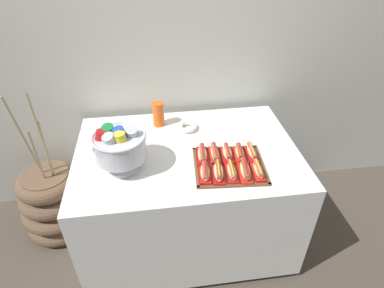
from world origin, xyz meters
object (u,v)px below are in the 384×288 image
Objects in this scene: hot_dog_2 at (232,171)px; hot_dog_7 at (227,153)px; hot_dog_1 at (218,172)px; punch_bowl at (120,145)px; hot_dog_5 at (202,154)px; hot_dog_0 at (205,172)px; hot_dog_6 at (215,153)px; cup_stack at (158,114)px; donut at (188,127)px; floor_vase at (55,203)px; hot_dog_3 at (245,170)px; hot_dog_4 at (258,170)px; serving_tray at (229,166)px; buffet_table at (187,193)px; hot_dog_8 at (240,153)px; hot_dog_9 at (252,152)px.

hot_dog_7 is (0.01, 0.16, 0.00)m from hot_dog_2.
hot_dog_1 is 0.57m from punch_bowl.
hot_dog_2 is 0.64m from punch_bowl.
hot_dog_0 is at bearing -94.25° from hot_dog_5.
hot_dog_6 is at bearing 110.19° from hot_dog_2.
hot_dog_1 reaches higher than hot_dog_2.
hot_dog_1 reaches higher than hot_dog_0.
cup_stack reaches higher than donut.
punch_bowl is (-0.46, 0.15, 0.13)m from hot_dog_0.
floor_vase is 6.20× the size of hot_dog_5.
punch_bowl reaches higher than donut.
floor_vase is at bearing 151.05° from punch_bowl.
hot_dog_2 is 0.94× the size of hot_dog_6.
hot_dog_4 is (0.07, -0.01, -0.00)m from hot_dog_3.
hot_dog_1 is (-0.08, -0.08, 0.03)m from serving_tray.
serving_tray is 2.50× the size of cup_stack.
hot_dog_7 is (0.15, -0.01, 0.00)m from hot_dog_5.
hot_dog_5 is at bearing 146.94° from hot_dog_4.
hot_dog_1 is 0.18m from hot_dog_7.
hot_dog_7 is (0.16, 0.15, 0.00)m from hot_dog_0.
hot_dog_2 is at bearing -52.04° from buffet_table.
hot_dog_0 is at bearing -17.57° from punch_bowl.
punch_bowl is at bearing 167.54° from hot_dog_4.
hot_dog_8 reaches higher than donut.
hot_dog_6 is 0.15m from hot_dog_8.
hot_dog_8 is 0.71m from punch_bowl.
hot_dog_7 is 0.40m from donut.
hot_dog_9 is 0.55× the size of punch_bowl.
donut is (-0.11, 0.51, -0.02)m from hot_dog_1.
hot_dog_0 and hot_dog_5 have the same top height.
hot_dog_4 is at bearing -12.46° from punch_bowl.
hot_dog_0 is at bearing -155.44° from serving_tray.
hot_dog_6 reaches higher than hot_dog_9.
hot_dog_1 reaches higher than hot_dog_8.
hot_dog_7 is 1.19× the size of donut.
serving_tray is 0.17m from hot_dog_9.
hot_dog_3 is at bearing -4.25° from hot_dog_1.
hot_dog_3 is at bearing -51.98° from hot_dog_6.
hot_dog_5 is 1.06× the size of cup_stack.
hot_dog_4 is 0.52× the size of punch_bowl.
hot_dog_9 is (0.31, 0.14, 0.00)m from hot_dog_0.
hot_dog_6 is at bearing 1.46° from punch_bowl.
buffet_table is at bearing -63.87° from cup_stack.
floor_vase is at bearing 158.13° from hot_dog_2.
hot_dog_5 is 0.15m from hot_dog_7.
serving_tray is 0.12m from hot_dog_8.
hot_dog_4 is 0.79m from punch_bowl.
donut is at bearing 116.17° from hot_dog_3.
hot_dog_1 is 1.02× the size of hot_dog_5.
hot_dog_7 is (0.09, 0.16, -0.00)m from hot_dog_1.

